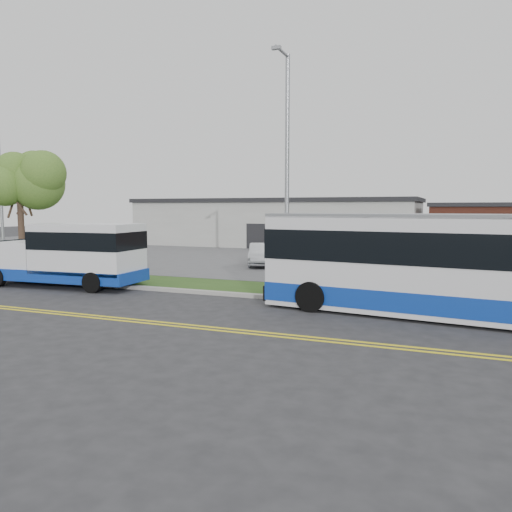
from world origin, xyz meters
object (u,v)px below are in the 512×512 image
at_px(transit_bus, 449,266).
at_px(streetlight_near, 287,165).
at_px(pedestrian, 128,263).
at_px(streetlight_far, 0,192).
at_px(parked_car_a, 262,254).
at_px(parked_car_b, 92,245).
at_px(shuttle_bus, 74,253).
at_px(tree_west, 19,177).

bearing_deg(transit_bus, streetlight_near, 164.72).
bearing_deg(transit_bus, pedestrian, 179.54).
bearing_deg(pedestrian, streetlight_far, -49.18).
height_order(parked_car_a, parked_car_b, parked_car_b).
xyz_separation_m(streetlight_near, parked_car_a, (-4.20, 7.95, -4.48)).
xyz_separation_m(shuttle_bus, pedestrian, (1.94, 1.26, -0.50)).
bearing_deg(streetlight_near, pedestrian, -173.49).
relative_size(tree_west, streetlight_near, 0.73).
bearing_deg(pedestrian, shuttle_bus, 0.42).
xyz_separation_m(pedestrian, parked_car_a, (3.05, 8.78, -0.25)).
distance_m(streetlight_far, transit_bus, 26.00).
bearing_deg(tree_west, parked_car_b, 108.69).
relative_size(tree_west, shuttle_bus, 0.92).
xyz_separation_m(tree_west, pedestrian, (7.75, -1.30, -4.12)).
bearing_deg(streetlight_near, streetlight_far, 171.95).
height_order(tree_west, streetlight_far, streetlight_far).
height_order(shuttle_bus, pedestrian, shuttle_bus).
bearing_deg(parked_car_b, pedestrian, -15.50).
relative_size(streetlight_near, shuttle_bus, 1.27).
bearing_deg(parked_car_a, pedestrian, -128.27).
relative_size(streetlight_far, parked_car_b, 1.61).
xyz_separation_m(tree_west, transit_bus, (21.30, -3.04, -3.45)).
relative_size(streetlight_far, transit_bus, 0.66).
xyz_separation_m(streetlight_near, streetlight_far, (-19.00, 2.69, -0.76)).
distance_m(shuttle_bus, pedestrian, 2.36).
relative_size(pedestrian, parked_car_b, 0.36).
distance_m(streetlight_near, streetlight_far, 19.20).
height_order(streetlight_near, pedestrian, streetlight_near).
height_order(streetlight_near, streetlight_far, streetlight_near).
bearing_deg(parked_car_a, streetlight_near, -81.26).
height_order(streetlight_far, pedestrian, streetlight_far).
distance_m(transit_bus, parked_car_b, 27.28).
distance_m(streetlight_far, shuttle_bus, 11.31).
relative_size(streetlight_near, streetlight_far, 1.19).
bearing_deg(parked_car_b, streetlight_far, -69.02).
bearing_deg(parked_car_a, shuttle_bus, -135.54).
xyz_separation_m(streetlight_far, transit_bus, (25.30, -5.25, -2.81)).
xyz_separation_m(tree_west, streetlight_near, (15.00, -0.47, 0.11)).
distance_m(parked_car_a, parked_car_b, 13.99).
xyz_separation_m(streetlight_far, parked_car_b, (0.91, 6.93, -3.65)).
height_order(tree_west, parked_car_a, tree_west).
bearing_deg(tree_west, parked_car_a, 34.69).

